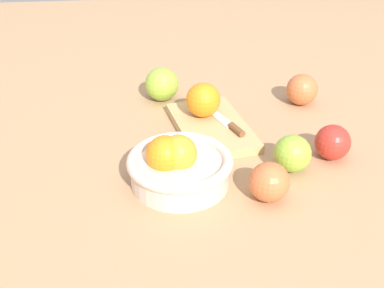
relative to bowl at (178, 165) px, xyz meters
The scene contains 10 objects.
ground_plane 0.18m from the bowl, 50.90° to the right, with size 2.40×2.40×0.00m, color tan.
bowl is the anchor object (origin of this frame).
cutting_board 0.20m from the bowl, 25.35° to the right, with size 0.24×0.14×0.02m, color tan.
orange_on_board 0.23m from the bowl, 18.28° to the right, with size 0.08×0.08×0.08m, color orange.
knife 0.21m from the bowl, 35.50° to the right, with size 0.15×0.07×0.01m.
apple_front_left 0.22m from the bowl, 84.55° to the right, with size 0.07×0.07×0.07m, color #8EB738.
apple_mid_left 0.16m from the bowl, 112.85° to the right, with size 0.07×0.07×0.07m, color #CC6638.
apple_front_right 0.43m from the bowl, 47.32° to the right, with size 0.07×0.07×0.07m, color #CC6638.
apple_front_left_2 0.31m from the bowl, 80.06° to the right, with size 0.07×0.07×0.07m, color red.
apple_back_right 0.35m from the bowl, ahead, with size 0.08×0.08×0.08m, color #8EB738.
Camera 1 is at (-0.83, 0.18, 0.52)m, focal length 45.41 mm.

